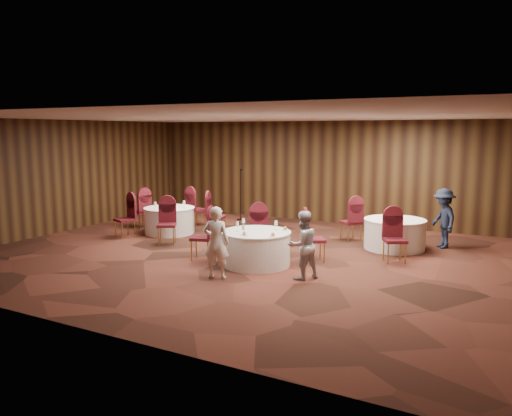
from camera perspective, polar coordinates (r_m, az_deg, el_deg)
The scene contains 15 objects.
ground at distance 11.79m, azimuth -1.32°, elevation -5.35°, with size 12.00×12.00×0.00m, color black.
room_shell at distance 11.47m, azimuth -1.36°, elevation 4.21°, with size 12.00×12.00×12.00m.
table_main at distance 10.83m, azimuth 0.02°, elevation -4.58°, with size 1.50×1.50×0.74m.
table_left at distance 14.37m, azimuth -9.85°, elevation -1.38°, with size 1.42×1.42×0.74m.
table_right at distance 12.77m, azimuth 15.55°, elevation -2.85°, with size 1.50×1.50×0.74m.
chairs_main at distance 11.48m, azimuth 0.18°, elevation -3.17°, with size 3.00×1.97×1.00m.
chairs_left at distance 14.37m, azimuth -9.88°, elevation -0.87°, with size 3.16×3.14×1.00m.
chairs_right at distance 12.43m, azimuth 13.01°, elevation -2.47°, with size 2.25×2.40×1.00m.
tabletop_main at distance 10.60m, azimuth 0.31°, elevation -2.32°, with size 1.11×1.08×0.22m.
tabletop_left at distance 14.28m, azimuth -9.92°, elevation 0.37°, with size 0.84×0.83×0.22m.
tabletop_right at distance 12.41m, azimuth 16.24°, elevation -0.75°, with size 0.08×0.08×0.22m.
mic_stand at distance 16.29m, azimuth -1.76°, elevation 0.35°, with size 0.24×0.24×1.66m.
woman_a at distance 9.83m, azimuth -4.56°, elevation -3.95°, with size 0.52×0.34×1.43m, color silver.
woman_b at distance 9.79m, azimuth 5.35°, elevation -4.24°, with size 0.66×0.51×1.36m, color #B7B7BC.
man_c at distance 13.17m, azimuth 20.63°, elevation -1.12°, with size 0.96×0.55×1.49m, color black.
Camera 1 is at (5.64, -9.94, 2.88)m, focal length 35.00 mm.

